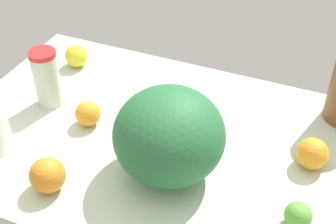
{
  "coord_description": "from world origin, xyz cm",
  "views": [
    {
      "loc": [
        36.02,
        -85.44,
        86.75
      ],
      "look_at": [
        0.0,
        0.0,
        13.0
      ],
      "focal_mm": 50.0,
      "sensor_mm": 36.0,
      "label": 1
    }
  ],
  "objects_px": {
    "lemon_near_front": "(76,56)",
    "orange_beside_bowl": "(88,114)",
    "orange_loose": "(312,154)",
    "orange_by_jug": "(47,175)",
    "tumbler_cup": "(47,78)",
    "watermelon": "(169,135)",
    "lime_far_back": "(298,215)"
  },
  "relations": [
    {
      "from": "lemon_near_front",
      "to": "orange_beside_bowl",
      "type": "relative_size",
      "value": 1.03
    },
    {
      "from": "orange_loose",
      "to": "orange_by_jug",
      "type": "distance_m",
      "value": 0.64
    },
    {
      "from": "orange_loose",
      "to": "orange_by_jug",
      "type": "relative_size",
      "value": 0.92
    },
    {
      "from": "orange_by_jug",
      "to": "tumbler_cup",
      "type": "bearing_deg",
      "value": 123.53
    },
    {
      "from": "watermelon",
      "to": "orange_by_jug",
      "type": "height_order",
      "value": "watermelon"
    },
    {
      "from": "watermelon",
      "to": "tumbler_cup",
      "type": "distance_m",
      "value": 0.45
    },
    {
      "from": "lime_far_back",
      "to": "orange_by_jug",
      "type": "height_order",
      "value": "orange_by_jug"
    },
    {
      "from": "watermelon",
      "to": "tumbler_cup",
      "type": "xyz_separation_m",
      "value": [
        -0.43,
        0.12,
        -0.03
      ]
    },
    {
      "from": "tumbler_cup",
      "to": "lime_far_back",
      "type": "xyz_separation_m",
      "value": [
        0.75,
        -0.17,
        -0.06
      ]
    },
    {
      "from": "lime_far_back",
      "to": "orange_loose",
      "type": "xyz_separation_m",
      "value": [
        -0.0,
        0.2,
        0.01
      ]
    },
    {
      "from": "tumbler_cup",
      "to": "orange_by_jug",
      "type": "distance_m",
      "value": 0.35
    },
    {
      "from": "watermelon",
      "to": "lemon_near_front",
      "type": "distance_m",
      "value": 0.57
    },
    {
      "from": "watermelon",
      "to": "orange_beside_bowl",
      "type": "height_order",
      "value": "watermelon"
    },
    {
      "from": "tumbler_cup",
      "to": "orange_beside_bowl",
      "type": "xyz_separation_m",
      "value": [
        0.15,
        -0.04,
        -0.05
      ]
    },
    {
      "from": "lemon_near_front",
      "to": "orange_beside_bowl",
      "type": "bearing_deg",
      "value": -52.45
    },
    {
      "from": "orange_beside_bowl",
      "to": "orange_by_jug",
      "type": "relative_size",
      "value": 0.82
    },
    {
      "from": "lemon_near_front",
      "to": "orange_beside_bowl",
      "type": "distance_m",
      "value": 0.31
    },
    {
      "from": "lemon_near_front",
      "to": "orange_by_jug",
      "type": "height_order",
      "value": "orange_by_jug"
    },
    {
      "from": "orange_loose",
      "to": "lemon_near_front",
      "type": "bearing_deg",
      "value": 167.72
    },
    {
      "from": "orange_by_jug",
      "to": "orange_beside_bowl",
      "type": "bearing_deg",
      "value": 98.51
    },
    {
      "from": "orange_beside_bowl",
      "to": "orange_by_jug",
      "type": "height_order",
      "value": "orange_by_jug"
    },
    {
      "from": "lime_far_back",
      "to": "lemon_near_front",
      "type": "height_order",
      "value": "lemon_near_front"
    },
    {
      "from": "orange_loose",
      "to": "watermelon",
      "type": "bearing_deg",
      "value": -154.34
    },
    {
      "from": "watermelon",
      "to": "lemon_near_front",
      "type": "relative_size",
      "value": 3.66
    },
    {
      "from": "lime_far_back",
      "to": "orange_loose",
      "type": "relative_size",
      "value": 0.78
    },
    {
      "from": "lime_far_back",
      "to": "orange_by_jug",
      "type": "relative_size",
      "value": 0.72
    },
    {
      "from": "orange_beside_bowl",
      "to": "tumbler_cup",
      "type": "bearing_deg",
      "value": 164.92
    },
    {
      "from": "tumbler_cup",
      "to": "lemon_near_front",
      "type": "relative_size",
      "value": 2.39
    },
    {
      "from": "lime_far_back",
      "to": "orange_by_jug",
      "type": "xyz_separation_m",
      "value": [
        -0.56,
        -0.12,
        0.01
      ]
    },
    {
      "from": "watermelon",
      "to": "lime_far_back",
      "type": "xyz_separation_m",
      "value": [
        0.32,
        -0.05,
        -0.08
      ]
    },
    {
      "from": "lemon_near_front",
      "to": "orange_beside_bowl",
      "type": "xyz_separation_m",
      "value": [
        0.19,
        -0.24,
        -0.0
      ]
    },
    {
      "from": "lime_far_back",
      "to": "orange_beside_bowl",
      "type": "relative_size",
      "value": 0.88
    }
  ]
}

